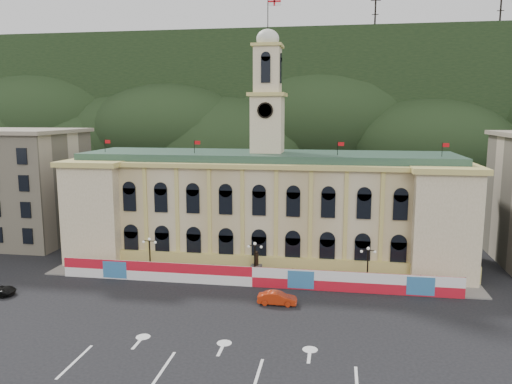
# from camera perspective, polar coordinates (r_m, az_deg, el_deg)

# --- Properties ---
(ground) EXTENTS (260.00, 260.00, 0.00)m
(ground) POSITION_cam_1_polar(r_m,az_deg,el_deg) (49.25, -3.51, -16.60)
(ground) COLOR black
(ground) RESTS_ON ground
(lane_markings) EXTENTS (26.00, 10.00, 0.02)m
(lane_markings) POSITION_cam_1_polar(r_m,az_deg,el_deg) (44.93, -5.01, -19.30)
(lane_markings) COLOR white
(lane_markings) RESTS_ON ground
(hill_ridge) EXTENTS (230.00, 80.00, 64.00)m
(hill_ridge) POSITION_cam_1_polar(r_m,az_deg,el_deg) (165.54, 5.92, 8.43)
(hill_ridge) COLOR black
(hill_ridge) RESTS_ON ground
(city_hall) EXTENTS (56.20, 17.60, 37.10)m
(city_hall) POSITION_cam_1_polar(r_m,az_deg,el_deg) (72.83, 1.24, -1.57)
(city_hall) COLOR beige
(city_hall) RESTS_ON ground
(side_building_left) EXTENTS (21.00, 17.00, 18.60)m
(side_building_left) POSITION_cam_1_polar(r_m,az_deg,el_deg) (91.96, -26.01, 0.68)
(side_building_left) COLOR #C0B294
(side_building_left) RESTS_ON ground
(hoarding_fence) EXTENTS (50.00, 0.44, 2.50)m
(hoarding_fence) POSITION_cam_1_polar(r_m,az_deg,el_deg) (62.47, -0.37, -9.65)
(hoarding_fence) COLOR red
(hoarding_fence) RESTS_ON ground
(pavement) EXTENTS (56.00, 5.50, 0.16)m
(pavement) POSITION_cam_1_polar(r_m,az_deg,el_deg) (65.36, -0.02, -9.88)
(pavement) COLOR slate
(pavement) RESTS_ON ground
(statue) EXTENTS (1.40, 1.40, 3.72)m
(statue) POSITION_cam_1_polar(r_m,az_deg,el_deg) (65.25, 0.02, -8.89)
(statue) COLOR #595651
(statue) RESTS_ON ground
(lamp_left) EXTENTS (1.96, 0.44, 5.15)m
(lamp_left) POSITION_cam_1_polar(r_m,az_deg,el_deg) (67.38, -12.04, -6.83)
(lamp_left) COLOR black
(lamp_left) RESTS_ON ground
(lamp_center) EXTENTS (1.96, 0.44, 5.15)m
(lamp_center) POSITION_cam_1_polar(r_m,az_deg,el_deg) (63.74, -0.13, -7.55)
(lamp_center) COLOR black
(lamp_center) RESTS_ON ground
(lamp_right) EXTENTS (1.96, 0.44, 5.15)m
(lamp_right) POSITION_cam_1_polar(r_m,az_deg,el_deg) (63.08, 12.65, -7.96)
(lamp_right) COLOR black
(lamp_right) RESTS_ON ground
(red_sedan) EXTENTS (1.59, 4.42, 1.45)m
(red_sedan) POSITION_cam_1_polar(r_m,az_deg,el_deg) (57.20, 2.44, -12.03)
(red_sedan) COLOR #B1290C
(red_sedan) RESTS_ON ground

